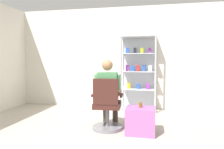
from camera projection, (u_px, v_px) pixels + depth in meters
The scene contains 6 objects.
back_wall at pixel (124, 58), 5.57m from camera, with size 6.00×0.10×2.70m, color silver.
display_cabinet_main at pixel (139, 73), 5.28m from camera, with size 0.90×0.45×1.90m.
office_chair at pixel (107, 109), 3.75m from camera, with size 0.58×0.56×0.96m.
seated_shopkeeper at pixel (108, 90), 3.90m from camera, with size 0.51×0.58×1.29m.
storage_crate at pixel (141, 121), 3.59m from camera, with size 0.50×0.43×0.45m, color #9E599E.
tea_glass at pixel (140, 105), 3.60m from camera, with size 0.06×0.06×0.09m, color brown.
Camera 1 is at (0.78, -2.54, 1.27)m, focal length 33.03 mm.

